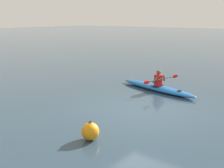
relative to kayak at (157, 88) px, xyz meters
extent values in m
plane|color=#283D4C|center=(-1.16, 2.93, -0.13)|extent=(160.00, 160.00, 0.00)
ellipsoid|color=#1959A5|center=(0.00, 0.00, 0.00)|extent=(4.29, 1.52, 0.26)
torus|color=black|center=(-0.05, 0.01, 0.11)|extent=(0.73, 0.73, 0.04)
cylinder|color=black|center=(-1.24, 0.25, 0.12)|extent=(0.18, 0.18, 0.02)
cylinder|color=red|center=(-0.07, 0.01, 0.38)|extent=(0.39, 0.39, 0.50)
sphere|color=brown|center=(-0.07, 0.01, 0.74)|extent=(0.21, 0.21, 0.21)
cylinder|color=black|center=(-0.27, 0.05, 0.46)|extent=(0.43, 1.95, 0.03)
ellipsoid|color=red|center=(-0.46, -0.91, 0.46)|extent=(0.12, 0.40, 0.17)
ellipsoid|color=red|center=(-0.07, 1.02, 0.46)|extent=(0.12, 0.40, 0.17)
cylinder|color=brown|center=(-0.21, -0.26, 0.44)|extent=(0.19, 0.30, 0.34)
cylinder|color=brown|center=(-0.09, 0.32, 0.44)|extent=(0.24, 0.26, 0.34)
sphere|color=orange|center=(-1.20, 5.82, 0.12)|extent=(0.50, 0.50, 0.50)
torus|color=#333338|center=(-1.20, 5.82, 0.40)|extent=(0.12, 0.12, 0.02)
camera|label=1|loc=(-6.06, 10.97, 3.16)|focal=44.20mm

